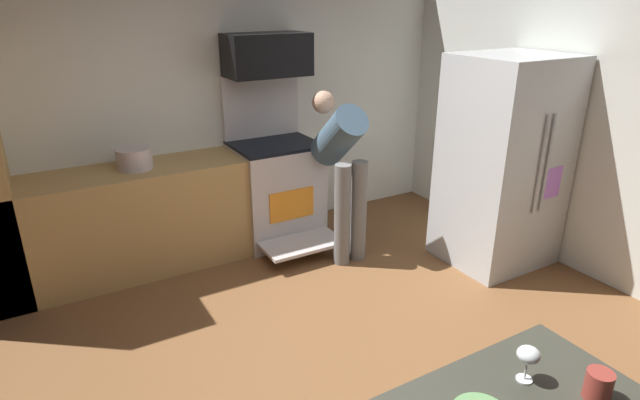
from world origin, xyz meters
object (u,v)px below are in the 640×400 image
(oven_range, at_px, (276,188))
(person_cook, at_px, (342,163))
(mug_coffee, at_px, (598,385))
(stock_pot, at_px, (134,158))
(microwave, at_px, (267,55))
(refrigerator, at_px, (503,163))
(wine_glass_extra, at_px, (528,356))

(oven_range, height_order, person_cook, oven_range)
(mug_coffee, height_order, stock_pot, stock_pot)
(microwave, bearing_deg, refrigerator, -43.98)
(microwave, height_order, refrigerator, microwave)
(mug_coffee, bearing_deg, microwave, 83.77)
(person_cook, distance_m, wine_glass_extra, 2.79)
(oven_range, relative_size, refrigerator, 0.86)
(oven_range, relative_size, person_cook, 1.07)
(wine_glass_extra, bearing_deg, person_cook, 71.67)
(oven_range, distance_m, person_cook, 0.80)
(microwave, height_order, stock_pot, microwave)
(refrigerator, bearing_deg, microwave, 136.02)
(person_cook, relative_size, stock_pot, 5.09)
(microwave, relative_size, stock_pot, 2.61)
(person_cook, bearing_deg, wine_glass_extra, -108.33)
(oven_range, relative_size, stock_pot, 5.44)
(mug_coffee, bearing_deg, stock_pot, 103.83)
(person_cook, bearing_deg, oven_range, 119.13)
(wine_glass_extra, bearing_deg, oven_range, 80.75)
(microwave, bearing_deg, mug_coffee, -96.23)
(wine_glass_extra, xyz_separation_m, mug_coffee, (0.14, -0.19, -0.05))
(microwave, bearing_deg, stock_pot, -176.31)
(oven_range, height_order, mug_coffee, oven_range)
(refrigerator, distance_m, person_cook, 1.37)
(mug_coffee, xyz_separation_m, stock_pot, (-0.85, 3.47, 0.03))
(stock_pot, bearing_deg, microwave, 3.69)
(mug_coffee, relative_size, stock_pot, 0.38)
(stock_pot, bearing_deg, oven_range, -0.64)
(person_cook, xyz_separation_m, wine_glass_extra, (-0.88, -2.65, 0.13))
(stock_pot, bearing_deg, mug_coffee, -76.17)
(oven_range, xyz_separation_m, mug_coffee, (-0.39, -3.46, 0.44))
(refrigerator, height_order, person_cook, refrigerator)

